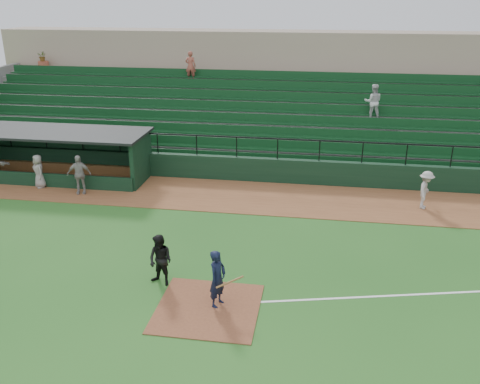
# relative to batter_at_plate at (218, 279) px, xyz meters

# --- Properties ---
(ground) EXTENTS (90.00, 90.00, 0.00)m
(ground) POSITION_rel_batter_at_plate_xyz_m (-0.26, 0.78, -0.90)
(ground) COLOR #23571C
(ground) RESTS_ON ground
(warning_track) EXTENTS (40.00, 4.00, 0.03)m
(warning_track) POSITION_rel_batter_at_plate_xyz_m (-0.26, 8.78, -0.88)
(warning_track) COLOR brown
(warning_track) RESTS_ON ground
(home_plate_dirt) EXTENTS (3.00, 3.00, 0.03)m
(home_plate_dirt) POSITION_rel_batter_at_plate_xyz_m (-0.26, -0.22, -0.88)
(home_plate_dirt) COLOR brown
(home_plate_dirt) RESTS_ON ground
(foul_line) EXTENTS (17.49, 4.44, 0.01)m
(foul_line) POSITION_rel_batter_at_plate_xyz_m (7.74, 1.98, -0.89)
(foul_line) COLOR white
(foul_line) RESTS_ON ground
(stadium_structure) EXTENTS (38.00, 13.08, 6.40)m
(stadium_structure) POSITION_rel_batter_at_plate_xyz_m (-0.26, 17.23, 1.40)
(stadium_structure) COLOR black
(stadium_structure) RESTS_ON ground
(dugout) EXTENTS (8.90, 3.20, 2.42)m
(dugout) POSITION_rel_batter_at_plate_xyz_m (-10.01, 10.34, 0.43)
(dugout) COLOR black
(dugout) RESTS_ON ground
(batter_at_plate) EXTENTS (1.11, 0.76, 1.80)m
(batter_at_plate) POSITION_rel_batter_at_plate_xyz_m (0.00, 0.00, 0.00)
(batter_at_plate) COLOR black
(batter_at_plate) RESTS_ON ground
(umpire) EXTENTS (0.99, 0.89, 1.69)m
(umpire) POSITION_rel_batter_at_plate_xyz_m (-2.02, 0.91, -0.05)
(umpire) COLOR black
(umpire) RESTS_ON ground
(runner) EXTENTS (0.92, 1.21, 1.66)m
(runner) POSITION_rel_batter_at_plate_xyz_m (7.30, 8.64, -0.04)
(runner) COLOR #ACA6A1
(runner) RESTS_ON warning_track
(dugout_player_a) EXTENTS (1.15, 0.72, 1.83)m
(dugout_player_a) POSITION_rel_batter_at_plate_xyz_m (-8.09, 7.98, 0.04)
(dugout_player_a) COLOR #99938F
(dugout_player_a) RESTS_ON warning_track
(dugout_player_b) EXTENTS (0.92, 0.91, 1.60)m
(dugout_player_b) POSITION_rel_batter_at_plate_xyz_m (-10.34, 8.42, -0.07)
(dugout_player_b) COLOR gray
(dugout_player_b) RESTS_ON warning_track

